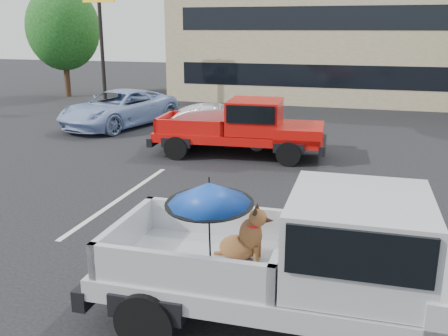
# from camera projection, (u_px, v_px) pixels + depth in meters

# --- Properties ---
(ground) EXTENTS (90.00, 90.00, 0.00)m
(ground) POSITION_uv_depth(u_px,v_px,m) (222.00, 249.00, 8.83)
(ground) COLOR black
(ground) RESTS_ON ground
(stripe_left) EXTENTS (0.12, 5.00, 0.01)m
(stripe_left) POSITION_uv_depth(u_px,v_px,m) (121.00, 198.00, 11.48)
(stripe_left) COLOR silver
(stripe_left) RESTS_ON ground
(stripe_right) EXTENTS (0.12, 5.00, 0.01)m
(stripe_right) POSITION_uv_depth(u_px,v_px,m) (395.00, 226.00, 9.89)
(stripe_right) COLOR silver
(stripe_right) RESTS_ON ground
(motel_building) EXTENTS (20.40, 8.40, 6.30)m
(motel_building) POSITION_uv_depth(u_px,v_px,m) (366.00, 38.00, 26.84)
(motel_building) COLOR tan
(motel_building) RESTS_ON ground
(motel_sign) EXTENTS (1.60, 0.22, 6.00)m
(motel_sign) POSITION_uv_depth(u_px,v_px,m) (99.00, 8.00, 23.17)
(motel_sign) COLOR black
(motel_sign) RESTS_ON ground
(tree_left) EXTENTS (3.96, 3.96, 6.02)m
(tree_left) POSITION_uv_depth(u_px,v_px,m) (63.00, 28.00, 27.25)
(tree_left) COLOR #332114
(tree_left) RESTS_ON ground
(tree_back) EXTENTS (4.68, 4.68, 7.11)m
(tree_back) POSITION_uv_depth(u_px,v_px,m) (441.00, 16.00, 28.24)
(tree_back) COLOR #332114
(tree_back) RESTS_ON ground
(silver_pickup) EXTENTS (5.71, 2.16, 2.06)m
(silver_pickup) POSITION_uv_depth(u_px,v_px,m) (337.00, 258.00, 6.15)
(silver_pickup) COLOR black
(silver_pickup) RESTS_ON ground
(red_pickup) EXTENTS (5.34, 2.20, 1.73)m
(red_pickup) POSITION_uv_depth(u_px,v_px,m) (250.00, 126.00, 14.96)
(red_pickup) COLOR black
(red_pickup) RESTS_ON ground
(silver_sedan) EXTENTS (4.28, 2.41, 1.34)m
(silver_sedan) POSITION_uv_depth(u_px,v_px,m) (221.00, 126.00, 16.33)
(silver_sedan) COLOR #A5A6AC
(silver_sedan) RESTS_ON ground
(blue_suv) EXTENTS (3.68, 5.57, 1.42)m
(blue_suv) POSITION_uv_depth(u_px,v_px,m) (119.00, 109.00, 19.58)
(blue_suv) COLOR #90A8D7
(blue_suv) RESTS_ON ground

